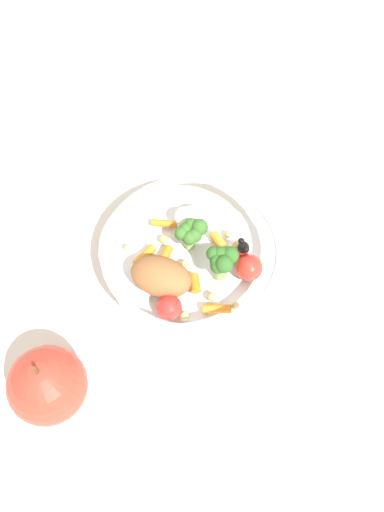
# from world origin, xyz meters

# --- Properties ---
(ground_plane) EXTENTS (2.40, 2.40, 0.00)m
(ground_plane) POSITION_xyz_m (0.00, 0.00, 0.00)
(ground_plane) COLOR silver
(food_container) EXTENTS (0.22, 0.22, 0.06)m
(food_container) POSITION_xyz_m (0.02, 0.01, 0.03)
(food_container) COLOR white
(food_container) RESTS_ON ground_plane
(loose_apple) EXTENTS (0.08, 0.08, 0.09)m
(loose_apple) POSITION_xyz_m (0.22, 0.11, 0.04)
(loose_apple) COLOR #BC3828
(loose_apple) RESTS_ON ground_plane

